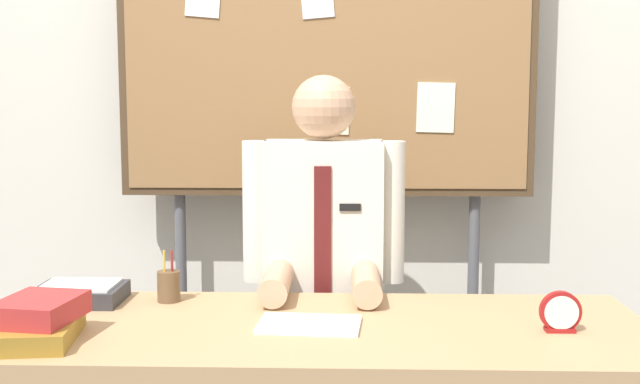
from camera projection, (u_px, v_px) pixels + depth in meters
back_wall at (328, 99)px, 3.22m from camera, size 6.40×0.08×2.70m
desk at (318, 355)px, 2.18m from camera, size 1.84×0.71×0.73m
person at (323, 298)px, 2.71m from camera, size 0.55×0.56×1.43m
bulletin_board at (326, 63)px, 3.00m from camera, size 1.60×0.09×2.05m
book_stack at (38, 321)px, 2.02m from camera, size 0.23×0.31×0.11m
open_notebook at (309, 324)px, 2.15m from camera, size 0.29×0.20×0.01m
desk_clock at (560, 314)px, 2.10m from camera, size 0.11×0.04×0.11m
pen_holder at (169, 286)px, 2.41m from camera, size 0.07×0.07×0.16m
paper_tray at (80, 293)px, 2.40m from camera, size 0.26×0.20×0.06m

